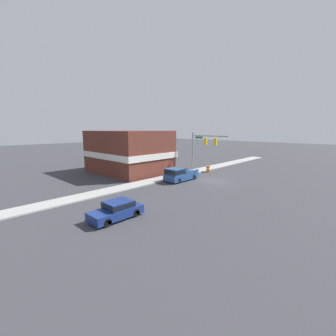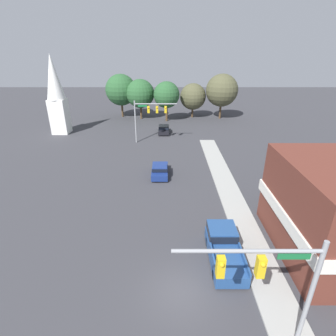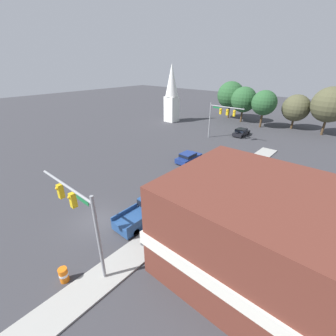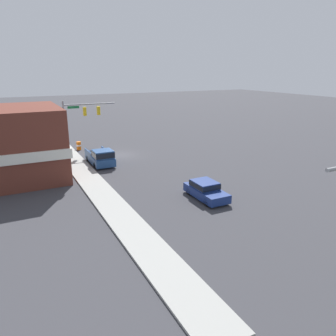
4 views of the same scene
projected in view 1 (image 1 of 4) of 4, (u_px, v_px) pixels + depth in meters
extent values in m
plane|color=#38383D|center=(212.00, 181.00, 31.39)|extent=(200.00, 200.00, 0.00)
cube|color=#9E9E99|center=(180.00, 175.00, 35.23)|extent=(2.40, 60.00, 0.14)
cylinder|color=gray|center=(193.00, 153.00, 36.93)|extent=(0.22, 0.22, 6.58)
cylinder|color=gray|center=(210.00, 136.00, 34.29)|extent=(6.39, 0.18, 0.18)
cube|color=gold|center=(206.00, 141.00, 34.89)|extent=(0.36, 0.36, 1.05)
sphere|color=yellow|center=(207.00, 139.00, 34.98)|extent=(0.22, 0.22, 0.22)
cube|color=gold|center=(215.00, 142.00, 33.72)|extent=(0.36, 0.36, 1.05)
sphere|color=yellow|center=(216.00, 140.00, 33.81)|extent=(0.22, 0.22, 0.22)
cube|color=#196B38|center=(199.00, 137.00, 35.69)|extent=(1.40, 0.04, 0.30)
cylinder|color=black|center=(107.00, 223.00, 16.56)|extent=(0.22, 0.66, 0.66)
cylinder|color=black|center=(96.00, 217.00, 17.68)|extent=(0.22, 0.66, 0.66)
cylinder|color=black|center=(136.00, 213.00, 18.48)|extent=(0.22, 0.66, 0.66)
cylinder|color=black|center=(124.00, 208.00, 19.61)|extent=(0.22, 0.66, 0.66)
cube|color=navy|center=(116.00, 212.00, 18.05)|extent=(1.89, 4.32, 0.69)
cube|color=navy|center=(118.00, 204.00, 18.13)|extent=(1.74, 2.08, 0.56)
cube|color=black|center=(118.00, 204.00, 18.13)|extent=(1.76, 2.16, 0.39)
cylinder|color=black|center=(179.00, 181.00, 29.76)|extent=(0.22, 0.66, 0.66)
cylinder|color=black|center=(169.00, 179.00, 31.06)|extent=(0.22, 0.66, 0.66)
cylinder|color=black|center=(194.00, 177.00, 32.08)|extent=(0.22, 0.66, 0.66)
cylinder|color=black|center=(183.00, 175.00, 33.38)|extent=(0.22, 0.66, 0.66)
cube|color=navy|center=(181.00, 176.00, 31.52)|extent=(2.14, 5.22, 0.85)
cube|color=navy|center=(175.00, 172.00, 30.36)|extent=(2.03, 1.98, 0.83)
cube|color=black|center=(175.00, 172.00, 30.36)|extent=(2.05, 2.06, 0.58)
cube|color=navy|center=(192.00, 172.00, 31.55)|extent=(0.12, 2.94, 0.35)
cube|color=navy|center=(181.00, 170.00, 32.92)|extent=(0.12, 2.94, 0.35)
cylinder|color=orange|center=(208.00, 169.00, 37.53)|extent=(0.59, 0.59, 1.09)
cylinder|color=white|center=(208.00, 169.00, 37.52)|extent=(0.61, 0.61, 0.20)
cube|color=brown|center=(129.00, 152.00, 37.28)|extent=(12.60, 9.52, 6.85)
cube|color=silver|center=(129.00, 154.00, 37.35)|extent=(12.90, 9.82, 0.90)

